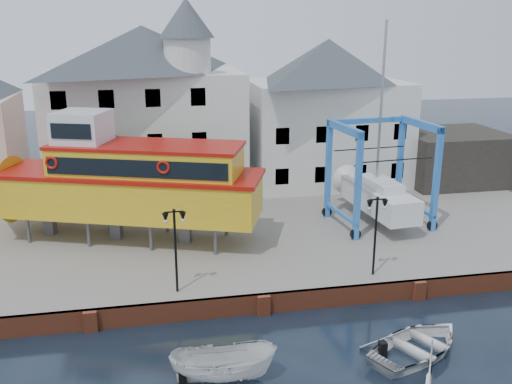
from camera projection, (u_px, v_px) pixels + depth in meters
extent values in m
plane|color=black|center=(263.00, 314.00, 27.39)|extent=(140.00, 140.00, 0.00)
cube|color=slate|center=(230.00, 226.00, 37.58)|extent=(44.00, 22.00, 1.00)
cube|color=brown|center=(263.00, 303.00, 27.36)|extent=(44.00, 0.25, 1.00)
cube|color=brown|center=(91.00, 321.00, 25.73)|extent=(0.60, 0.36, 1.00)
cube|color=brown|center=(264.00, 305.00, 27.20)|extent=(0.60, 0.36, 1.00)
cube|color=brown|center=(419.00, 291.00, 28.66)|extent=(0.60, 0.36, 1.00)
cube|color=silver|center=(147.00, 133.00, 42.26)|extent=(14.00, 8.00, 9.00)
pyramid|color=#3C4046|center=(142.00, 49.00, 40.50)|extent=(14.00, 8.00, 3.20)
cube|color=black|center=(67.00, 190.00, 38.37)|extent=(1.00, 0.08, 1.20)
cube|color=black|center=(113.00, 187.00, 38.92)|extent=(1.00, 0.08, 1.20)
cube|color=black|center=(157.00, 185.00, 39.47)|extent=(1.00, 0.08, 1.20)
cube|color=black|center=(201.00, 183.00, 40.02)|extent=(1.00, 0.08, 1.20)
cube|color=black|center=(63.00, 146.00, 37.51)|extent=(1.00, 0.08, 1.20)
cube|color=black|center=(110.00, 144.00, 38.06)|extent=(1.00, 0.08, 1.20)
cube|color=black|center=(155.00, 142.00, 38.61)|extent=(1.00, 0.08, 1.20)
cube|color=black|center=(199.00, 141.00, 39.16)|extent=(1.00, 0.08, 1.20)
cube|color=black|center=(58.00, 100.00, 36.64)|extent=(1.00, 0.08, 1.20)
cube|color=black|center=(106.00, 99.00, 37.19)|extent=(1.00, 0.08, 1.20)
cube|color=black|center=(153.00, 98.00, 37.74)|extent=(1.00, 0.08, 1.20)
cube|color=black|center=(198.00, 97.00, 38.29)|extent=(1.00, 0.08, 1.20)
cylinder|color=silver|center=(187.00, 56.00, 38.91)|extent=(3.20, 3.20, 2.40)
cone|color=#3C4046|center=(186.00, 18.00, 38.19)|extent=(3.80, 3.80, 2.60)
cube|color=silver|center=(326.00, 132.00, 45.44)|extent=(12.00, 8.00, 8.00)
pyramid|color=#3C4046|center=(328.00, 60.00, 43.83)|extent=(12.00, 8.00, 3.20)
cube|color=black|center=(282.00, 176.00, 41.59)|extent=(1.00, 0.08, 1.20)
cube|color=black|center=(321.00, 174.00, 42.14)|extent=(1.00, 0.08, 1.20)
cube|color=black|center=(360.00, 172.00, 42.69)|extent=(1.00, 0.08, 1.20)
cube|color=black|center=(397.00, 171.00, 43.24)|extent=(1.00, 0.08, 1.20)
cube|color=black|center=(282.00, 136.00, 40.73)|extent=(1.00, 0.08, 1.20)
cube|color=black|center=(323.00, 135.00, 41.28)|extent=(1.00, 0.08, 1.20)
cube|color=black|center=(362.00, 133.00, 41.83)|extent=(1.00, 0.08, 1.20)
cube|color=black|center=(400.00, 132.00, 42.38)|extent=(1.00, 0.08, 1.20)
cube|color=black|center=(451.00, 156.00, 45.98)|extent=(8.00, 7.00, 4.00)
cylinder|color=black|center=(176.00, 253.00, 26.91)|extent=(0.12, 0.12, 4.00)
cube|color=black|center=(174.00, 212.00, 26.32)|extent=(0.90, 0.06, 0.06)
sphere|color=black|center=(174.00, 210.00, 26.30)|extent=(0.16, 0.16, 0.16)
cone|color=black|center=(165.00, 218.00, 26.33)|extent=(0.32, 0.32, 0.45)
sphere|color=silver|center=(166.00, 222.00, 26.38)|extent=(0.18, 0.18, 0.18)
cone|color=black|center=(183.00, 217.00, 26.47)|extent=(0.32, 0.32, 0.45)
sphere|color=silver|center=(183.00, 220.00, 26.53)|extent=(0.18, 0.18, 0.18)
cylinder|color=black|center=(375.00, 238.00, 28.75)|extent=(0.12, 0.12, 4.00)
cube|color=black|center=(378.00, 199.00, 28.16)|extent=(0.90, 0.06, 0.06)
sphere|color=black|center=(378.00, 198.00, 28.13)|extent=(0.16, 0.16, 0.16)
cone|color=black|center=(370.00, 205.00, 28.16)|extent=(0.32, 0.32, 0.45)
sphere|color=silver|center=(369.00, 208.00, 28.21)|extent=(0.18, 0.18, 0.18)
cone|color=black|center=(385.00, 204.00, 28.31)|extent=(0.32, 0.32, 0.45)
sphere|color=silver|center=(385.00, 207.00, 28.36)|extent=(0.18, 0.18, 0.18)
cylinder|color=#59595E|center=(28.00, 230.00, 33.28)|extent=(0.26, 0.26, 1.60)
cylinder|color=#59595E|center=(53.00, 213.00, 36.11)|extent=(0.26, 0.26, 1.60)
cylinder|color=#59595E|center=(88.00, 233.00, 32.72)|extent=(0.26, 0.26, 1.60)
cylinder|color=#59595E|center=(109.00, 216.00, 35.55)|extent=(0.26, 0.26, 1.60)
cylinder|color=#59595E|center=(151.00, 237.00, 32.16)|extent=(0.26, 0.26, 1.60)
cylinder|color=#59595E|center=(167.00, 220.00, 34.98)|extent=(0.26, 0.26, 1.60)
cylinder|color=#59595E|center=(215.00, 241.00, 31.60)|extent=(0.26, 0.26, 1.60)
cylinder|color=#59595E|center=(226.00, 223.00, 34.42)|extent=(0.26, 0.26, 1.60)
cube|color=#59595E|center=(50.00, 222.00, 34.61)|extent=(0.78, 0.72, 1.60)
cube|color=#59595E|center=(116.00, 226.00, 33.97)|extent=(0.78, 0.72, 1.60)
cube|color=#59595E|center=(185.00, 229.00, 33.33)|extent=(0.78, 0.72, 1.60)
cube|color=gold|center=(131.00, 195.00, 33.24)|extent=(15.42, 8.94, 2.35)
cube|color=#9F1109|center=(130.00, 174.00, 32.87)|extent=(15.78, 9.21, 0.23)
cube|color=gold|center=(147.00, 162.00, 32.49)|extent=(11.27, 7.07, 1.71)
cube|color=black|center=(135.00, 169.00, 30.74)|extent=(9.64, 3.57, 0.96)
cube|color=black|center=(157.00, 154.00, 34.22)|extent=(9.64, 3.57, 0.96)
cube|color=#9F1109|center=(146.00, 145.00, 32.22)|extent=(11.51, 7.25, 0.19)
cube|color=silver|center=(82.00, 128.00, 32.53)|extent=(3.56, 3.56, 1.94)
cube|color=black|center=(71.00, 131.00, 31.17)|extent=(2.21, 0.86, 0.85)
torus|color=#9F1109|center=(51.00, 163.00, 31.37)|extent=(0.75, 0.40, 0.75)
torus|color=#9F1109|center=(163.00, 167.00, 30.40)|extent=(0.75, 0.40, 0.75)
cube|color=#2364B0|center=(358.00, 187.00, 33.08)|extent=(0.35, 0.35, 6.47)
cylinder|color=black|center=(355.00, 234.00, 33.93)|extent=(0.67, 0.29, 0.65)
cube|color=#2364B0|center=(328.00, 169.00, 37.03)|extent=(0.35, 0.35, 6.47)
cylinder|color=black|center=(327.00, 212.00, 37.87)|extent=(0.67, 0.29, 0.65)
cube|color=#2364B0|center=(436.00, 180.00, 34.50)|extent=(0.35, 0.35, 6.47)
cylinder|color=black|center=(432.00, 226.00, 35.35)|extent=(0.67, 0.29, 0.65)
cube|color=#2364B0|center=(400.00, 164.00, 38.45)|extent=(0.35, 0.35, 6.47)
cylinder|color=black|center=(397.00, 205.00, 39.29)|extent=(0.67, 0.29, 0.65)
cube|color=#2364B0|center=(345.00, 128.00, 34.17)|extent=(0.76, 4.63, 0.45)
cube|color=#2364B0|center=(341.00, 213.00, 35.73)|extent=(0.67, 4.63, 0.19)
cube|color=#2364B0|center=(421.00, 124.00, 35.59)|extent=(0.76, 4.63, 0.45)
cube|color=#2364B0|center=(414.00, 206.00, 37.15)|extent=(0.67, 4.63, 0.19)
cube|color=#2364B0|center=(367.00, 121.00, 36.85)|extent=(5.56, 0.85, 0.32)
cube|color=silver|center=(379.00, 199.00, 36.22)|extent=(2.78, 7.11, 1.48)
cone|color=silver|center=(351.00, 182.00, 40.00)|extent=(2.26, 1.68, 2.13)
cube|color=#59595E|center=(378.00, 214.00, 36.53)|extent=(0.38, 1.68, 0.65)
cube|color=silver|center=(383.00, 185.00, 35.50)|extent=(1.74, 2.90, 0.55)
cylinder|color=#99999E|center=(381.00, 106.00, 34.96)|extent=(0.17, 0.17, 10.17)
cube|color=black|center=(395.00, 160.00, 33.86)|extent=(4.94, 0.59, 0.05)
cube|color=black|center=(369.00, 148.00, 36.91)|extent=(4.94, 0.59, 0.05)
imported|color=silver|center=(224.00, 380.00, 22.34)|extent=(4.36, 2.08, 1.62)
imported|color=silver|center=(417.00, 354.00, 24.13)|extent=(6.12, 5.51, 1.04)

